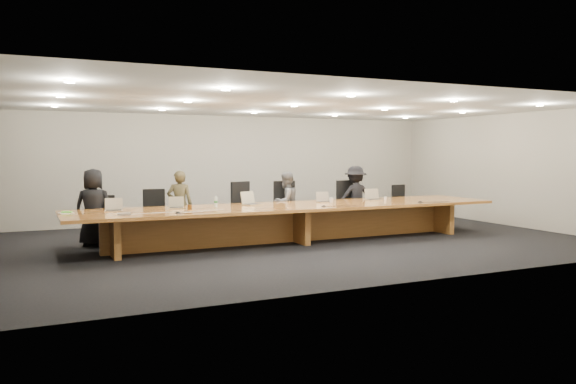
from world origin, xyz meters
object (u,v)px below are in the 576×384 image
at_px(paper_cup_far, 385,198).
at_px(mic_left, 178,213).
at_px(chair_mid_left, 247,208).
at_px(chair_mid_right, 287,207).
at_px(chair_right, 351,204).
at_px(laptop_c, 252,198).
at_px(conference_table, 294,216).
at_px(laptop_a, 114,204).
at_px(mic_center, 324,206).
at_px(amber_mug, 190,207).
at_px(paper_cup_near, 331,200).
at_px(av_box, 124,214).
at_px(laptop_d, 325,197).
at_px(laptop_e, 374,194).
at_px(water_bottle, 216,202).
at_px(person_c, 286,202).
at_px(chair_left, 156,214).
at_px(laptop_b, 176,202).
at_px(person_d, 355,197).
at_px(person_b, 180,205).
at_px(chair_far_left, 102,220).
at_px(chair_far_right, 404,205).
at_px(person_a, 94,207).
at_px(mic_right, 420,202).

relative_size(paper_cup_far, mic_left, 0.62).
height_order(chair_mid_left, chair_mid_right, chair_mid_left).
relative_size(chair_right, laptop_c, 3.24).
relative_size(conference_table, laptop_a, 28.61).
xyz_separation_m(conference_table, mic_center, (0.40, -0.54, 0.24)).
xyz_separation_m(amber_mug, paper_cup_near, (3.19, 0.26, 0.00)).
height_order(chair_mid_right, laptop_a, chair_mid_right).
xyz_separation_m(amber_mug, av_box, (-1.26, -0.36, -0.03)).
height_order(chair_mid_left, laptop_d, chair_mid_left).
height_order(laptop_e, mic_center, laptop_e).
bearing_deg(mic_left, water_bottle, 41.45).
relative_size(person_c, mic_center, 12.98).
relative_size(chair_left, laptop_b, 3.72).
distance_m(chair_mid_left, person_d, 2.80).
distance_m(laptop_a, paper_cup_far, 5.91).
relative_size(laptop_a, paper_cup_far, 4.04).
relative_size(conference_table, person_b, 6.17).
height_order(person_d, laptop_c, person_d).
xyz_separation_m(person_d, water_bottle, (-3.85, -1.00, 0.10)).
distance_m(laptop_c, paper_cup_far, 3.16).
relative_size(laptop_c, paper_cup_near, 3.53).
height_order(chair_far_left, mic_center, chair_far_left).
xyz_separation_m(chair_far_right, person_c, (-3.29, -0.01, 0.18)).
height_order(chair_mid_left, person_a, person_a).
relative_size(chair_far_right, laptop_a, 3.29).
bearing_deg(person_a, water_bottle, -179.93).
bearing_deg(mic_right, paper_cup_far, 113.29).
height_order(chair_right, mic_left, chair_right).
distance_m(chair_right, amber_mug, 4.49).
height_order(conference_table, laptop_c, laptop_c).
bearing_deg(chair_mid_left, laptop_c, -123.19).
height_order(laptop_b, laptop_d, laptop_d).
distance_m(chair_far_right, paper_cup_far, 1.63).
distance_m(chair_mid_left, laptop_c, 0.96).
xyz_separation_m(chair_mid_left, person_d, (2.80, -0.01, 0.15)).
height_order(laptop_a, mic_left, laptop_a).
distance_m(person_b, laptop_b, 0.95).
bearing_deg(mic_center, chair_mid_left, 117.19).
relative_size(chair_mid_right, amber_mug, 11.88).
bearing_deg(laptop_c, amber_mug, 173.70).
bearing_deg(person_d, mic_right, 110.23).
distance_m(chair_left, laptop_b, 1.02).
relative_size(person_b, paper_cup_near, 14.11).
bearing_deg(person_c, chair_right, 160.51).
distance_m(person_a, laptop_b, 1.65).
xyz_separation_m(conference_table, laptop_a, (-3.53, 0.31, 0.35)).
bearing_deg(conference_table, person_b, 148.53).
relative_size(person_c, laptop_b, 4.76).
bearing_deg(person_b, laptop_d, -177.61).
height_order(chair_right, laptop_e, chair_right).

